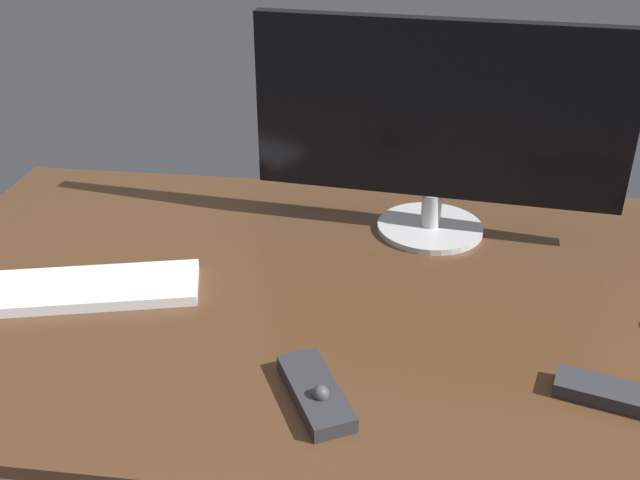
{
  "coord_description": "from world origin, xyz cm",
  "views": [
    {
      "loc": [
        11.17,
        -98.18,
        64.74
      ],
      "look_at": [
        -2.02,
        5.53,
        8.0
      ],
      "focal_mm": 41.13,
      "sensor_mm": 36.0,
      "label": 1
    }
  ],
  "objects_px": {
    "media_remote": "(316,392)",
    "monitor": "(438,121)",
    "tv_remote": "(620,396)",
    "keyboard": "(71,289)"
  },
  "relations": [
    {
      "from": "media_remote",
      "to": "tv_remote",
      "type": "relative_size",
      "value": 1.0
    },
    {
      "from": "monitor",
      "to": "tv_remote",
      "type": "distance_m",
      "value": 0.54
    },
    {
      "from": "monitor",
      "to": "media_remote",
      "type": "relative_size",
      "value": 3.97
    },
    {
      "from": "monitor",
      "to": "keyboard",
      "type": "bearing_deg",
      "value": -146.57
    },
    {
      "from": "monitor",
      "to": "media_remote",
      "type": "distance_m",
      "value": 0.55
    },
    {
      "from": "media_remote",
      "to": "tv_remote",
      "type": "xyz_separation_m",
      "value": [
        0.38,
        0.04,
        -0.0
      ]
    },
    {
      "from": "media_remote",
      "to": "tv_remote",
      "type": "height_order",
      "value": "media_remote"
    },
    {
      "from": "tv_remote",
      "to": "keyboard",
      "type": "bearing_deg",
      "value": -174.39
    },
    {
      "from": "monitor",
      "to": "tv_remote",
      "type": "xyz_separation_m",
      "value": [
        0.24,
        -0.45,
        -0.2
      ]
    },
    {
      "from": "media_remote",
      "to": "monitor",
      "type": "bearing_deg",
      "value": 136.15
    }
  ]
}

